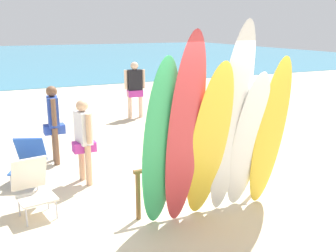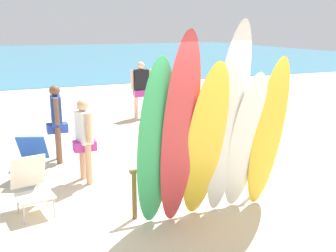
{
  "view_description": "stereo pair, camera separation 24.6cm",
  "coord_description": "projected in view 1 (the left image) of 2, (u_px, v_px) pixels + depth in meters",
  "views": [
    {
      "loc": [
        -2.77,
        -4.81,
        2.68
      ],
      "look_at": [
        0.0,
        1.15,
        1.0
      ],
      "focal_mm": 42.04,
      "sensor_mm": 36.0,
      "label": 1
    },
    {
      "loc": [
        -2.54,
        -4.91,
        2.68
      ],
      "look_at": [
        0.0,
        1.15,
        1.0
      ],
      "focal_mm": 42.04,
      "sensor_mm": 36.0,
      "label": 2
    }
  ],
  "objects": [
    {
      "name": "ground",
      "position": [
        52.0,
        85.0,
        18.32
      ],
      "size": [
        60.0,
        60.0,
        0.0
      ],
      "primitive_type": "plane",
      "color": "beige"
    },
    {
      "name": "ocean_water",
      "position": [
        17.0,
        56.0,
        34.97
      ],
      "size": [
        60.0,
        40.0,
        0.02
      ],
      "primitive_type": "cube",
      "color": "teal",
      "rests_on": "ground"
    },
    {
      "name": "surfboard_rack",
      "position": [
        200.0,
        172.0,
        5.89
      ],
      "size": [
        2.11,
        0.07,
        0.75
      ],
      "color": "brown",
      "rests_on": "ground"
    },
    {
      "name": "surfboard_green_0",
      "position": [
        161.0,
        146.0,
        5.04
      ],
      "size": [
        0.51,
        0.57,
        2.36
      ],
      "primitive_type": "ellipsoid",
      "rotation": [
        0.2,
        0.0,
        0.02
      ],
      "color": "#38B266",
      "rests_on": "ground"
    },
    {
      "name": "surfboard_red_1",
      "position": [
        185.0,
        134.0,
        5.03
      ],
      "size": [
        0.5,
        0.63,
        2.66
      ],
      "primitive_type": "ellipsoid",
      "rotation": [
        0.21,
        0.0,
        0.01
      ],
      "color": "#D13D42",
      "rests_on": "ground"
    },
    {
      "name": "surfboard_yellow_2",
      "position": [
        209.0,
        144.0,
        5.27
      ],
      "size": [
        0.59,
        0.71,
        2.28
      ],
      "primitive_type": "ellipsoid",
      "rotation": [
        0.27,
        0.0,
        0.03
      ],
      "color": "yellow",
      "rests_on": "ground"
    },
    {
      "name": "surfboard_white_3",
      "position": [
        231.0,
        123.0,
        5.35
      ],
      "size": [
        0.52,
        0.65,
        2.78
      ],
      "primitive_type": "ellipsoid",
      "rotation": [
        0.21,
        0.0,
        0.03
      ],
      "color": "white",
      "rests_on": "ground"
    },
    {
      "name": "surfboard_white_4",
      "position": [
        248.0,
        143.0,
        5.61
      ],
      "size": [
        0.54,
        0.61,
        2.11
      ],
      "primitive_type": "ellipsoid",
      "rotation": [
        0.25,
        0.0,
        0.02
      ],
      "color": "white",
      "rests_on": "ground"
    },
    {
      "name": "surfboard_yellow_5",
      "position": [
        270.0,
        134.0,
        5.68
      ],
      "size": [
        0.5,
        0.55,
        2.3
      ],
      "primitive_type": "ellipsoid",
      "rotation": [
        0.21,
        0.0,
        0.0
      ],
      "color": "yellow",
      "rests_on": "ground"
    },
    {
      "name": "beachgoer_by_water",
      "position": [
        84.0,
        136.0,
        6.72
      ],
      "size": [
        0.38,
        0.55,
        1.47
      ],
      "rotation": [
        0.0,
        0.0,
        4.89
      ],
      "color": "tan",
      "rests_on": "ground"
    },
    {
      "name": "beachgoer_near_rack",
      "position": [
        135.0,
        86.0,
        11.54
      ],
      "size": [
        0.63,
        0.27,
        1.66
      ],
      "rotation": [
        0.0,
        0.0,
        6.2
      ],
      "color": "beige",
      "rests_on": "ground"
    },
    {
      "name": "beachgoer_strolling",
      "position": [
        54.0,
        119.0,
        7.73
      ],
      "size": [
        0.4,
        0.59,
        1.55
      ],
      "rotation": [
        0.0,
        0.0,
        1.48
      ],
      "color": "brown",
      "rests_on": "ground"
    },
    {
      "name": "beach_chair_red",
      "position": [
        29.0,
        159.0,
        6.84
      ],
      "size": [
        0.73,
        0.87,
        0.8
      ],
      "rotation": [
        0.0,
        0.0,
        -0.36
      ],
      "color": "#B7B7BC",
      "rests_on": "ground"
    },
    {
      "name": "beach_chair_blue",
      "position": [
        33.0,
        186.0,
        5.69
      ],
      "size": [
        0.6,
        0.72,
        0.83
      ],
      "rotation": [
        0.0,
        0.0,
        0.17
      ],
      "color": "#B7B7BC",
      "rests_on": "ground"
    }
  ]
}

